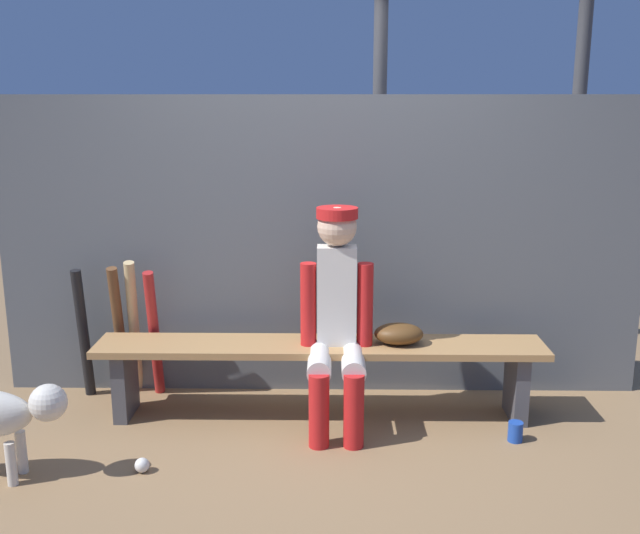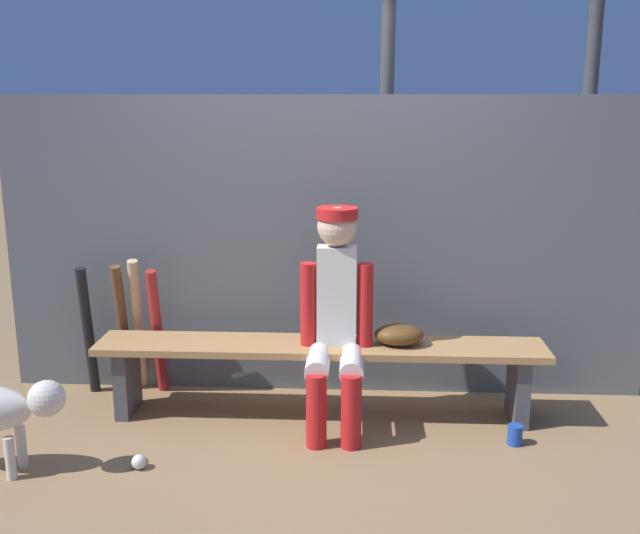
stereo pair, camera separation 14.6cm
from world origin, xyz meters
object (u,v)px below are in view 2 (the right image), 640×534
(dugout_bench, at_px, (320,359))
(cup_on_ground, at_px, (515,435))
(player_seated, at_px, (336,312))
(bat_wood_natural, at_px, (138,325))
(baseball_glove, at_px, (399,335))
(cup_on_bench, at_px, (338,335))
(bat_aluminum_red, at_px, (157,332))
(baseball, at_px, (139,462))
(bat_aluminum_black, at_px, (88,331))
(bat_wood_dark, at_px, (123,329))

(dugout_bench, distance_m, cup_on_ground, 1.15)
(player_seated, xyz_separation_m, bat_wood_natural, (-1.25, 0.42, -0.23))
(baseball_glove, distance_m, cup_on_bench, 0.35)
(dugout_bench, bearing_deg, player_seated, -47.94)
(baseball_glove, height_order, bat_aluminum_red, bat_aluminum_red)
(bat_wood_natural, distance_m, baseball, 1.10)
(bat_aluminum_red, distance_m, cup_on_ground, 2.19)
(player_seated, height_order, baseball, player_seated)
(bat_aluminum_red, xyz_separation_m, bat_wood_natural, (-0.14, 0.06, 0.03))
(bat_aluminum_red, distance_m, bat_aluminum_black, 0.44)
(bat_wood_dark, distance_m, cup_on_ground, 2.41)
(bat_aluminum_black, relative_size, baseball, 11.09)
(bat_aluminum_red, distance_m, bat_wood_natural, 0.15)
(bat_aluminum_red, height_order, cup_on_bench, bat_aluminum_red)
(baseball_glove, xyz_separation_m, cup_on_bench, (-0.35, -0.00, -0.00))
(baseball, bearing_deg, bat_wood_natural, 105.83)
(cup_on_bench, bearing_deg, bat_wood_natural, 165.80)
(player_seated, distance_m, baseball_glove, 0.40)
(baseball_glove, height_order, baseball, baseball_glove)
(dugout_bench, xyz_separation_m, player_seated, (0.09, -0.10, 0.31))
(bat_wood_natural, height_order, bat_aluminum_black, bat_wood_natural)
(bat_wood_dark, bearing_deg, cup_on_bench, -12.23)
(baseball, xyz_separation_m, cup_on_bench, (0.98, 0.67, 0.47))
(bat_aluminum_red, xyz_separation_m, cup_on_ground, (2.08, -0.56, -0.36))
(baseball_glove, relative_size, baseball, 3.78)
(baseball, relative_size, cup_on_bench, 0.67)
(baseball_glove, height_order, bat_aluminum_black, bat_aluminum_black)
(player_seated, bearing_deg, cup_on_bench, 85.81)
(dugout_bench, bearing_deg, bat_wood_natural, 164.78)
(baseball_glove, bearing_deg, bat_wood_dark, 170.35)
(cup_on_ground, bearing_deg, bat_aluminum_black, 167.24)
(player_seated, relative_size, cup_on_bench, 11.24)
(bat_wood_dark, xyz_separation_m, cup_on_bench, (1.34, -0.29, 0.08))
(bat_wood_dark, xyz_separation_m, bat_aluminum_black, (-0.22, -0.02, -0.01))
(cup_on_bench, bearing_deg, dugout_bench, 177.87)
(dugout_bench, height_order, bat_wood_dark, bat_wood_dark)
(cup_on_ground, relative_size, cup_on_bench, 1.00)
(bat_aluminum_red, relative_size, bat_wood_natural, 0.94)
(player_seated, distance_m, baseball, 1.29)
(baseball, bearing_deg, player_seated, 30.21)
(player_seated, xyz_separation_m, baseball_glove, (0.36, 0.10, -0.16))
(dugout_bench, bearing_deg, cup_on_bench, -2.13)
(bat_aluminum_black, bearing_deg, dugout_bench, -10.32)
(baseball_glove, relative_size, cup_on_bench, 2.55)
(bat_aluminum_red, bearing_deg, player_seated, -17.87)
(bat_aluminum_black, bearing_deg, cup_on_bench, -9.80)
(bat_aluminum_red, relative_size, cup_on_bench, 7.58)
(player_seated, xyz_separation_m, bat_aluminum_black, (-1.55, 0.37, -0.25))
(bat_wood_dark, height_order, baseball, bat_wood_dark)
(bat_wood_natural, bearing_deg, cup_on_ground, -15.61)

